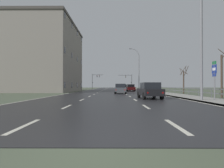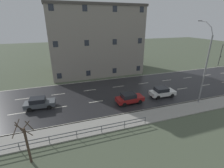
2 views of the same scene
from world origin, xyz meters
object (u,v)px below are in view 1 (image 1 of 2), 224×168
Objects in this scene: car_distant at (127,87)px; brick_building at (44,58)px; traffic_signal_left at (95,79)px; car_near_right at (150,90)px; traffic_signal_right at (129,79)px; street_lamp_midground at (138,70)px; highway_sign at (214,76)px; car_mid_centre at (121,89)px; car_near_left at (130,88)px; street_lamp_foreground at (199,36)px; car_far_right at (123,87)px.

brick_building is at bearing -157.88° from car_distant.
traffic_signal_left is 1.40× the size of car_near_right.
traffic_signal_right is 0.28× the size of brick_building.
street_lamp_midground is 37.99m from highway_sign.
street_lamp_midground is 3.62× the size of highway_sign.
street_lamp_midground reaches higher than car_mid_centre.
traffic_signal_right is at bearing 91.40° from street_lamp_midground.
street_lamp_midground is 2.78× the size of car_near_right.
highway_sign is 0.77× the size of car_near_right.
highway_sign is 5.79m from car_near_right.
car_near_right and car_near_left have the same top height.
traffic_signal_left is at bearing 97.46° from car_near_right.
car_distant is (-2.94, -27.48, -3.03)m from traffic_signal_right.
brick_building is at bearing 130.26° from street_lamp_foreground.
car_near_right is 0.21× the size of brick_building.
car_near_right is 12.01m from car_mid_centre.
car_distant is 1.00× the size of car_far_right.
highway_sign is 62.20m from traffic_signal_left.
car_distant is at bearing 86.02° from car_mid_centre.
traffic_signal_left is 1.40× the size of car_mid_centre.
street_lamp_midground is 2.03× the size of traffic_signal_right.
highway_sign is at bearing -88.54° from street_lamp_midground.
traffic_signal_left is at bearing 138.41° from car_far_right.
car_far_right is at bearing 93.94° from street_lamp_foreground.
car_mid_centre is 12.93m from car_near_left.
car_mid_centre is at bearing -96.50° from car_far_right.
street_lamp_foreground is at bearing -44.44° from car_near_right.
traffic_signal_left is 45.90m from car_mid_centre.
car_near_left is (-4.10, 27.91, -1.26)m from highway_sign.
traffic_signal_left is 1.40× the size of car_far_right.
street_lamp_midground is at bearing 25.53° from brick_building.
street_lamp_midground reaches higher than car_far_right.
highway_sign reaches higher than car_distant.
car_near_left is (-3.13, -9.90, -4.88)m from street_lamp_midground.
car_mid_centre is at bearing -79.39° from traffic_signal_left.
brick_building reaches higher than car_near_right.
street_lamp_foreground reaches higher than highway_sign.
street_lamp_foreground is at bearing -85.88° from car_near_left.
car_near_left is (2.70, 12.64, 0.00)m from car_mid_centre.
traffic_signal_right is at bearing 57.42° from brick_building.
traffic_signal_right is 1.37× the size of car_far_right.
car_distant is 1.00× the size of car_near_left.
traffic_signal_right is (-0.58, 23.58, -1.84)m from street_lamp_midground.
street_lamp_foreground is 33.92m from car_distant.
traffic_signal_right is 33.71m from car_near_left.
car_near_left is (11.13, -32.36, -3.19)m from traffic_signal_left.
brick_building is at bearing -179.83° from car_near_left.
car_near_right is at bearing -79.24° from traffic_signal_left.
car_mid_centre is 1.00× the size of car_near_left.
highway_sign is at bearing -75.82° from traffic_signal_left.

